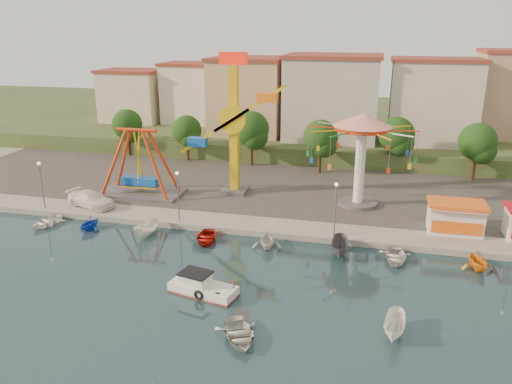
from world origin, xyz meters
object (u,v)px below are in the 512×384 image
(rowboat_a, at_px, (239,334))
(wave_swinger, at_px, (362,139))
(kamikaze_tower, at_px, (237,130))
(cabin_motorboat, at_px, (202,288))
(pirate_ship_ride, at_px, (139,163))
(van, at_px, (91,199))
(skiff, at_px, (395,326))

(rowboat_a, bearing_deg, wave_swinger, 49.57)
(kamikaze_tower, height_order, cabin_motorboat, kamikaze_tower)
(kamikaze_tower, bearing_deg, cabin_motorboat, -81.43)
(kamikaze_tower, height_order, rowboat_a, kamikaze_tower)
(pirate_ship_ride, bearing_deg, kamikaze_tower, 15.09)
(wave_swinger, distance_m, van, 30.68)
(kamikaze_tower, relative_size, skiff, 4.50)
(kamikaze_tower, xyz_separation_m, cabin_motorboat, (3.42, -22.67, -7.87))
(wave_swinger, distance_m, rowboat_a, 28.79)
(kamikaze_tower, bearing_deg, pirate_ship_ride, -164.91)
(skiff, bearing_deg, kamikaze_tower, 133.27)
(van, bearing_deg, kamikaze_tower, -43.86)
(pirate_ship_ride, bearing_deg, cabin_motorboat, -53.23)
(pirate_ship_ride, height_order, kamikaze_tower, kamikaze_tower)
(rowboat_a, xyz_separation_m, van, (-22.55, 19.39, 1.03))
(rowboat_a, height_order, skiff, skiff)
(kamikaze_tower, bearing_deg, rowboat_a, -74.21)
(wave_swinger, height_order, cabin_motorboat, wave_swinger)
(pirate_ship_ride, relative_size, van, 1.71)
(cabin_motorboat, height_order, skiff, cabin_motorboat)
(pirate_ship_ride, distance_m, kamikaze_tower, 12.32)
(rowboat_a, xyz_separation_m, skiff, (10.04, 2.88, 0.29))
(kamikaze_tower, xyz_separation_m, wave_swinger, (14.25, -0.79, -0.18))
(rowboat_a, bearing_deg, cabin_motorboat, 103.98)
(pirate_ship_ride, height_order, van, pirate_ship_ride)
(pirate_ship_ride, distance_m, wave_swinger, 25.89)
(wave_swinger, bearing_deg, kamikaze_tower, 176.83)
(pirate_ship_ride, relative_size, skiff, 2.72)
(pirate_ship_ride, xyz_separation_m, rowboat_a, (19.11, -24.73, -3.97))
(cabin_motorboat, bearing_deg, van, 154.33)
(pirate_ship_ride, xyz_separation_m, skiff, (29.15, -21.85, -3.69))
(kamikaze_tower, relative_size, rowboat_a, 4.06)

